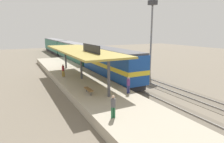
% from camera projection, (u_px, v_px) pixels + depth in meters
% --- Properties ---
extents(ground_plane, '(120.00, 120.00, 0.00)m').
position_uv_depth(ground_plane, '(125.00, 79.00, 28.67)').
color(ground_plane, '#706656').
extents(track_near, '(3.20, 110.00, 0.16)m').
position_uv_depth(track_near, '(113.00, 81.00, 27.76)').
color(track_near, '#5F5649').
rests_on(track_near, ground).
extents(track_far, '(3.20, 110.00, 0.16)m').
position_uv_depth(track_far, '(139.00, 77.00, 29.84)').
color(track_far, '#5F5649').
rests_on(track_far, ground).
extents(platform, '(6.00, 44.00, 0.90)m').
position_uv_depth(platform, '(82.00, 82.00, 25.60)').
color(platform, '#A89E89').
rests_on(platform, ground).
extents(station_canopy, '(5.20, 18.00, 4.70)m').
position_uv_depth(station_canopy, '(81.00, 51.00, 24.67)').
color(station_canopy, '#47474C').
rests_on(station_canopy, platform).
extents(platform_bench, '(0.44, 1.70, 0.50)m').
position_uv_depth(platform_bench, '(89.00, 89.00, 19.33)').
color(platform_bench, '#333338').
rests_on(platform_bench, platform).
extents(locomotive, '(2.93, 14.43, 4.44)m').
position_uv_depth(locomotive, '(110.00, 64.00, 27.90)').
color(locomotive, '#28282D').
rests_on(locomotive, track_near).
extents(passenger_carriage_front, '(2.90, 20.00, 4.24)m').
position_uv_depth(passenger_carriage_front, '(74.00, 52.00, 43.53)').
color(passenger_carriage_front, '#28282D').
rests_on(passenger_carriage_front, track_near).
extents(passenger_carriage_rear, '(2.90, 20.00, 4.24)m').
position_uv_depth(passenger_carriage_rear, '(55.00, 46.00, 61.58)').
color(passenger_carriage_rear, '#28282D').
rests_on(passenger_carriage_rear, track_near).
extents(light_mast, '(1.10, 1.10, 11.70)m').
position_uv_depth(light_mast, '(152.00, 22.00, 30.78)').
color(light_mast, slate).
rests_on(light_mast, ground).
extents(person_waiting, '(0.34, 0.34, 1.71)m').
position_uv_depth(person_waiting, '(63.00, 70.00, 26.36)').
color(person_waiting, olive).
rests_on(person_waiting, platform).
extents(person_walking, '(0.34, 0.34, 1.71)m').
position_uv_depth(person_walking, '(113.00, 105.00, 13.88)').
color(person_walking, '#23603D').
rests_on(person_walking, platform).
extents(person_boarding, '(0.34, 0.34, 1.71)m').
position_uv_depth(person_boarding, '(128.00, 84.00, 19.35)').
color(person_boarding, navy).
rests_on(person_boarding, platform).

